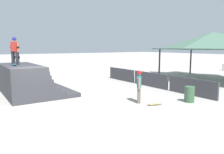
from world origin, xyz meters
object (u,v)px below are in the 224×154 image
Objects in this scene: bystander_walking at (139,84)px; trash_bin at (189,94)px; skateboard_on_deck at (15,64)px; skater_on_deck at (15,49)px; skateboard_on_ground at (154,104)px.

bystander_walking is 2.79m from trash_bin.
skateboard_on_deck is 0.51× the size of bystander_walking.
skater_on_deck is 1.05m from skateboard_on_deck.
skateboard_on_deck is 8.35m from skateboard_on_ground.
skater_on_deck is 1.97× the size of trash_bin.
skateboard_on_ground is at bearing 47.51° from skateboard_on_deck.
bystander_walking reaches higher than trash_bin.
skateboard_on_deck reaches higher than trash_bin.
trash_bin is (0.57, 2.02, 0.37)m from skateboard_on_ground.
skater_on_deck is 2.12× the size of skateboard_on_ground.
skater_on_deck reaches higher than bystander_walking.
skater_on_deck is at bearing -134.34° from trash_bin.
trash_bin is at bearing -83.37° from bystander_walking.
trash_bin is (1.45, 2.31, -0.59)m from bystander_walking.
trash_bin is at bearing 53.95° from skateboard_on_deck.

